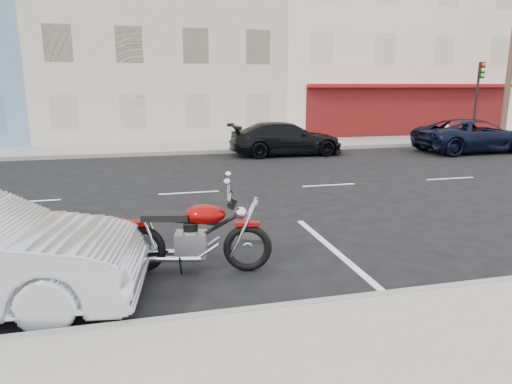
{
  "coord_description": "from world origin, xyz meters",
  "views": [
    {
      "loc": [
        -3.1,
        -11.91,
        2.77
      ],
      "look_at": [
        -1.07,
        -3.68,
        0.8
      ],
      "focal_mm": 32.0,
      "sensor_mm": 36.0,
      "label": 1
    }
  ],
  "objects_px": {
    "motorcycle": "(249,237)",
    "suv_far": "(474,136)",
    "traffic_light": "(478,91)",
    "car_far": "(286,139)",
    "fire_hydrant": "(446,131)"
  },
  "relations": [
    {
      "from": "suv_far",
      "to": "car_far",
      "type": "xyz_separation_m",
      "value": [
        -8.07,
        1.1,
        -0.03
      ]
    },
    {
      "from": "car_far",
      "to": "motorcycle",
      "type": "bearing_deg",
      "value": 160.26
    },
    {
      "from": "traffic_light",
      "to": "suv_far",
      "type": "xyz_separation_m",
      "value": [
        -2.85,
        -3.49,
        -1.85
      ]
    },
    {
      "from": "fire_hydrant",
      "to": "car_far",
      "type": "bearing_deg",
      "value": -164.81
    },
    {
      "from": "motorcycle",
      "to": "suv_far",
      "type": "xyz_separation_m",
      "value": [
        12.28,
        10.36,
        0.17
      ]
    },
    {
      "from": "traffic_light",
      "to": "fire_hydrant",
      "type": "xyz_separation_m",
      "value": [
        -1.5,
        0.17,
        -2.03
      ]
    },
    {
      "from": "traffic_light",
      "to": "suv_far",
      "type": "relative_size",
      "value": 0.75
    },
    {
      "from": "car_far",
      "to": "traffic_light",
      "type": "bearing_deg",
      "value": -77.24
    },
    {
      "from": "fire_hydrant",
      "to": "suv_far",
      "type": "distance_m",
      "value": 3.9
    },
    {
      "from": "fire_hydrant",
      "to": "car_far",
      "type": "distance_m",
      "value": 9.76
    },
    {
      "from": "fire_hydrant",
      "to": "suv_far",
      "type": "bearing_deg",
      "value": -110.22
    },
    {
      "from": "motorcycle",
      "to": "suv_far",
      "type": "bearing_deg",
      "value": 52.37
    },
    {
      "from": "suv_far",
      "to": "car_far",
      "type": "relative_size",
      "value": 1.09
    },
    {
      "from": "motorcycle",
      "to": "suv_far",
      "type": "height_order",
      "value": "suv_far"
    },
    {
      "from": "suv_far",
      "to": "fire_hydrant",
      "type": "bearing_deg",
      "value": -21.58
    }
  ]
}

